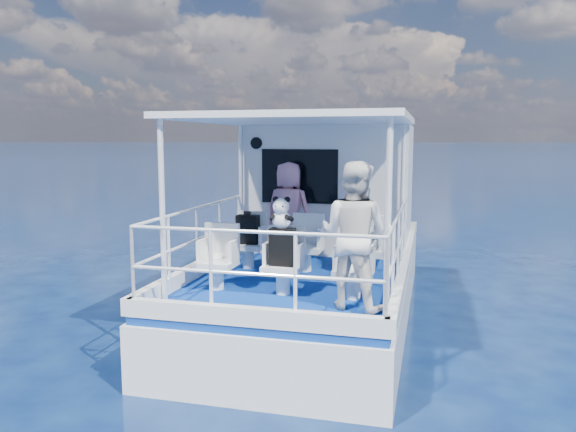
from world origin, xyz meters
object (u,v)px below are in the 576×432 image
(passenger_stbd_aft, at_px, (354,235))
(backpack_center, at_px, (282,247))
(panda, at_px, (281,213))
(passenger_port_fwd, at_px, (289,211))

(passenger_stbd_aft, relative_size, backpack_center, 3.64)
(panda, bearing_deg, passenger_port_fwd, 102.02)
(passenger_port_fwd, bearing_deg, backpack_center, 110.38)
(passenger_stbd_aft, bearing_deg, panda, -1.40)
(passenger_port_fwd, bearing_deg, passenger_stbd_aft, 127.99)
(panda, bearing_deg, passenger_stbd_aft, -18.46)
(passenger_port_fwd, distance_m, passenger_stbd_aft, 2.82)
(passenger_stbd_aft, xyz_separation_m, panda, (-0.95, 0.32, 0.19))
(passenger_stbd_aft, distance_m, backpack_center, 1.02)
(passenger_stbd_aft, distance_m, panda, 1.02)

